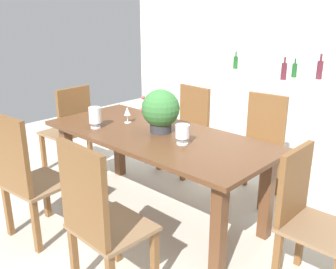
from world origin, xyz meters
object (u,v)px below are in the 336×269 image
at_px(chair_near_right, 98,216).
at_px(chair_foot_end, 307,214).
at_px(chair_far_right, 260,142).
at_px(flower_centerpiece, 160,110).
at_px(chair_far_left, 188,124).
at_px(wine_bottle_tall, 236,62).
at_px(wine_bottle_amber, 294,70).
at_px(wine_bottle_green, 276,67).
at_px(crystal_vase_left, 95,116).
at_px(wine_bottle_dark, 284,71).
at_px(wine_glass, 127,112).
at_px(kitchen_counter, 263,112).
at_px(chair_head_end, 70,126).
at_px(chair_near_left, 25,174).
at_px(crystal_vase_center_near, 182,132).
at_px(wine_bottle_clear, 320,69).
at_px(dining_table, 156,146).

height_order(chair_near_right, chair_foot_end, chair_near_right).
distance_m(chair_far_right, flower_centerpiece, 1.11).
distance_m(chair_far_left, wine_bottle_tall, 1.50).
distance_m(flower_centerpiece, wine_bottle_amber, 2.19).
xyz_separation_m(chair_foot_end, wine_bottle_green, (-1.37, 2.10, 0.58)).
bearing_deg(wine_bottle_amber, chair_far_left, -115.55).
distance_m(crystal_vase_left, wine_bottle_dark, 2.34).
bearing_deg(crystal_vase_left, wine_glass, 73.85).
xyz_separation_m(kitchen_counter, wine_bottle_tall, (-0.58, 0.17, 0.58)).
height_order(chair_head_end, chair_near_left, chair_near_left).
xyz_separation_m(flower_centerpiece, wine_bottle_dark, (0.14, 1.93, 0.12)).
relative_size(chair_foot_end, crystal_vase_center_near, 5.99).
xyz_separation_m(wine_bottle_dark, wine_bottle_amber, (0.02, 0.24, -0.02)).
xyz_separation_m(chair_foot_end, wine_glass, (-1.77, 0.05, 0.34)).
height_order(kitchen_counter, wine_bottle_green, wine_bottle_green).
bearing_deg(crystal_vase_center_near, chair_near_right, -82.24).
distance_m(wine_glass, wine_bottle_green, 2.10).
distance_m(crystal_vase_left, wine_bottle_green, 2.41).
xyz_separation_m(crystal_vase_left, crystal_vase_center_near, (0.84, 0.21, -0.01)).
xyz_separation_m(wine_bottle_clear, wine_bottle_green, (-0.45, -0.21, 0.01)).
height_order(chair_foot_end, crystal_vase_center_near, chair_foot_end).
height_order(dining_table, chair_foot_end, chair_foot_end).
relative_size(chair_foot_end, crystal_vase_left, 5.02).
bearing_deg(crystal_vase_center_near, wine_bottle_green, 99.42).
distance_m(chair_far_right, wine_bottle_clear, 1.44).
height_order(chair_foot_end, wine_bottle_tall, wine_bottle_tall).
xyz_separation_m(chair_head_end, chair_far_left, (0.89, 0.96, -0.01)).
xyz_separation_m(dining_table, chair_far_left, (-0.46, 0.97, -0.12)).
bearing_deg(wine_bottle_amber, chair_near_right, -84.46).
bearing_deg(chair_far_right, wine_bottle_dark, 103.05).
xyz_separation_m(chair_near_left, kitchen_counter, (0.27, 3.14, -0.08)).
relative_size(chair_near_right, wine_bottle_clear, 3.51).
xyz_separation_m(chair_head_end, wine_bottle_clear, (1.77, 2.30, 0.55)).
xyz_separation_m(kitchen_counter, wine_bottle_green, (0.16, -0.07, 0.61)).
distance_m(crystal_vase_left, wine_bottle_amber, 2.58).
bearing_deg(flower_centerpiece, wine_glass, -178.68).
bearing_deg(chair_far_right, dining_table, -119.61).
bearing_deg(chair_near_right, wine_bottle_tall, -68.36).
distance_m(chair_head_end, wine_bottle_amber, 2.73).
relative_size(chair_far_left, crystal_vase_left, 5.05).
distance_m(chair_near_right, chair_foot_end, 1.32).
height_order(wine_glass, wine_bottle_amber, wine_bottle_amber).
bearing_deg(wine_bottle_green, chair_foot_end, -56.80).
bearing_deg(crystal_vase_left, wine_bottle_dark, 74.05).
bearing_deg(wine_bottle_green, dining_table, -89.41).
relative_size(flower_centerpiece, wine_bottle_green, 1.21).
bearing_deg(wine_bottle_green, chair_head_end, -122.37).
bearing_deg(dining_table, wine_bottle_tall, 107.98).
relative_size(chair_foot_end, flower_centerpiece, 2.55).
bearing_deg(dining_table, chair_foot_end, 0.01).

